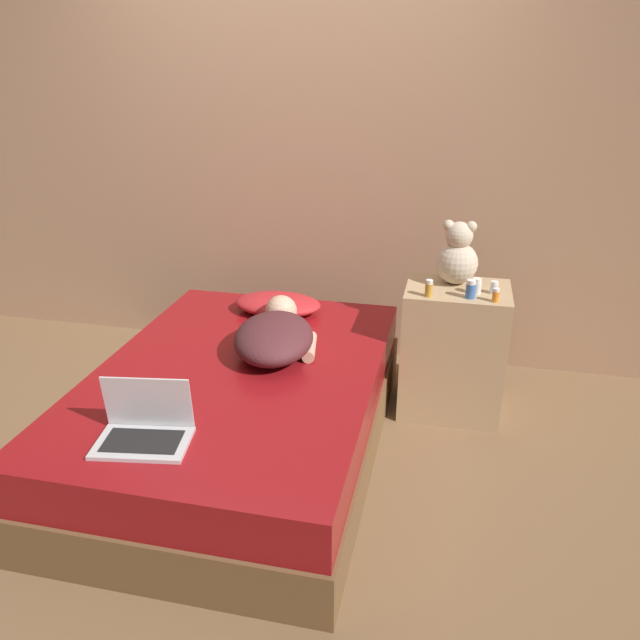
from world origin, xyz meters
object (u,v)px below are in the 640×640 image
bottle_white (477,286)px  bottle_clear (494,288)px  pillow (278,304)px  bottle_amber (429,288)px  teddy_bear (457,256)px  laptop (145,427)px  bottle_blue (471,289)px  person_lying (276,334)px  bottle_orange (496,295)px

bottle_white → bottle_clear: 0.09m
pillow → bottle_amber: (0.84, -0.24, 0.25)m
pillow → teddy_bear: teddy_bear is taller
laptop → bottle_blue: 1.64m
laptop → bottle_white: size_ratio=4.78×
bottle_white → bottle_blue: 0.07m
pillow → bottle_white: (1.07, -0.15, 0.25)m
laptop → bottle_white: bearing=35.1°
bottle_clear → bottle_blue: bottle_blue is taller
person_lying → bottle_amber: size_ratio=8.52×
laptop → bottle_white: (1.21, 1.17, 0.24)m
pillow → bottle_amber: size_ratio=5.78×
person_lying → teddy_bear: (0.84, 0.46, 0.32)m
pillow → bottle_white: bottle_white is taller
bottle_amber → bottle_blue: 0.20m
bottle_blue → bottle_clear: bearing=38.1°
laptop → teddy_bear: bearing=40.9°
teddy_bear → bottle_clear: teddy_bear is taller
laptop → bottle_blue: bearing=34.2°
pillow → bottle_amber: 0.91m
bottle_amber → bottle_blue: bottle_blue is taller
person_lying → bottle_clear: 1.11m
person_lying → bottle_clear: size_ratio=11.60×
bottle_orange → bottle_clear: size_ratio=1.08×
person_lying → bottle_white: bottle_white is taller
bottle_amber → bottle_blue: size_ratio=0.92×
bottle_white → bottle_clear: bearing=15.5°
pillow → person_lying: bearing=-74.9°
pillow → laptop: bearing=-96.0°
bottle_clear → person_lying: bearing=-161.4°
pillow → bottle_orange: bottle_orange is taller
teddy_bear → bottle_blue: 0.24m
bottle_amber → bottle_blue: bearing=6.6°
pillow → bottle_clear: size_ratio=7.88×
laptop → teddy_bear: 1.75m
laptop → bottle_orange: bearing=30.8°
bottle_orange → teddy_bear: bearing=130.9°
pillow → teddy_bear: (0.97, -0.02, 0.35)m
bottle_orange → person_lying: bearing=-167.3°
bottle_clear → bottle_blue: 0.15m
laptop → bottle_clear: (1.30, 1.20, 0.24)m
bottle_amber → person_lying: bearing=-161.9°
pillow → teddy_bear: bearing=-1.0°
bottle_clear → teddy_bear: bearing=149.7°
bottle_clear → bottle_amber: size_ratio=0.73×
teddy_bear → bottle_amber: (-0.12, -0.22, -0.10)m
bottle_white → bottle_amber: 0.25m
pillow → bottle_orange: size_ratio=7.28×
bottle_clear → bottle_blue: size_ratio=0.68×
bottle_orange → bottle_clear: (-0.00, 0.11, -0.00)m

